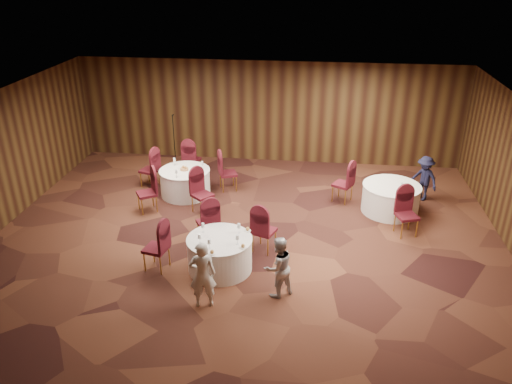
# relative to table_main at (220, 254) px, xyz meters

# --- Properties ---
(ground) EXTENTS (12.00, 12.00, 0.00)m
(ground) POSITION_rel_table_main_xyz_m (0.37, 1.38, -0.38)
(ground) COLOR black
(ground) RESTS_ON ground
(room_shell) EXTENTS (12.00, 12.00, 12.00)m
(room_shell) POSITION_rel_table_main_xyz_m (0.37, 1.38, 1.59)
(room_shell) COLOR silver
(room_shell) RESTS_ON ground
(table_main) EXTENTS (1.38, 1.38, 0.74)m
(table_main) POSITION_rel_table_main_xyz_m (0.00, 0.00, 0.00)
(table_main) COLOR silver
(table_main) RESTS_ON ground
(table_left) EXTENTS (1.39, 1.39, 0.74)m
(table_left) POSITION_rel_table_main_xyz_m (-1.64, 3.49, 0.00)
(table_left) COLOR silver
(table_left) RESTS_ON ground
(table_right) EXTENTS (1.48, 1.48, 0.74)m
(table_right) POSITION_rel_table_main_xyz_m (3.90, 3.15, 0.00)
(table_right) COLOR silver
(table_right) RESTS_ON ground
(chairs_main) EXTENTS (2.83, 1.89, 1.00)m
(chairs_main) POSITION_rel_table_main_xyz_m (-0.32, 0.60, 0.12)
(chairs_main) COLOR #390B14
(chairs_main) RESTS_ON ground
(chairs_left) EXTENTS (2.94, 3.09, 1.00)m
(chairs_left) POSITION_rel_table_main_xyz_m (-1.68, 3.54, 0.12)
(chairs_left) COLOR #390B14
(chairs_left) RESTS_ON ground
(chairs_right) EXTENTS (2.13, 2.32, 1.00)m
(chairs_right) POSITION_rel_table_main_xyz_m (3.40, 2.80, 0.12)
(chairs_right) COLOR #390B14
(chairs_right) RESTS_ON ground
(tabletop_main) EXTENTS (1.04, 1.14, 0.22)m
(tabletop_main) POSITION_rel_table_main_xyz_m (0.14, -0.10, 0.47)
(tabletop_main) COLOR silver
(tabletop_main) RESTS_ON table_main
(tabletop_left) EXTENTS (0.90, 0.88, 0.22)m
(tabletop_left) POSITION_rel_table_main_xyz_m (-1.63, 3.49, 0.45)
(tabletop_left) COLOR silver
(tabletop_left) RESTS_ON table_left
(tabletop_right) EXTENTS (0.08, 0.08, 0.22)m
(tabletop_right) POSITION_rel_table_main_xyz_m (4.08, 2.87, 0.52)
(tabletop_right) COLOR silver
(tabletop_right) RESTS_ON table_right
(mic_stand) EXTENTS (0.24, 0.24, 1.75)m
(mic_stand) POSITION_rel_table_main_xyz_m (-2.40, 5.26, 0.15)
(mic_stand) COLOR black
(mic_stand) RESTS_ON ground
(woman_a) EXTENTS (0.56, 0.43, 1.38)m
(woman_a) POSITION_rel_table_main_xyz_m (-0.09, -1.24, 0.32)
(woman_a) COLOR silver
(woman_a) RESTS_ON ground
(woman_b) EXTENTS (0.78, 0.76, 1.27)m
(woman_b) POSITION_rel_table_main_xyz_m (1.29, -0.74, 0.26)
(woman_b) COLOR #BAB9BE
(woman_b) RESTS_ON ground
(man_c) EXTENTS (0.89, 0.90, 1.25)m
(man_c) POSITION_rel_table_main_xyz_m (4.86, 3.98, 0.25)
(man_c) COLOR black
(man_c) RESTS_ON ground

